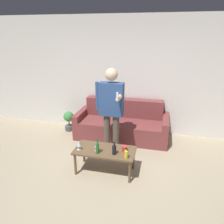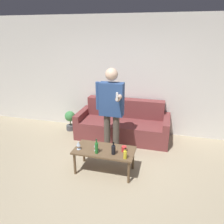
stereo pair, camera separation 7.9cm
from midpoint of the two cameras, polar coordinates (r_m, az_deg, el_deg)
ground_plane at (r=3.66m, az=-3.72°, el=-19.23°), size 16.00×16.00×0.00m
wall_back at (r=5.18m, az=4.16°, el=9.30°), size 8.00×0.06×2.70m
couch at (r=5.08m, az=3.33°, el=-3.28°), size 2.09×0.85×0.85m
coffee_table at (r=3.81m, az=-1.41°, el=-10.45°), size 1.04×0.51×0.43m
bottle_orange at (r=3.62m, az=1.02°, el=-9.79°), size 0.07×0.07×0.21m
bottle_green at (r=3.64m, az=-3.43°, el=-9.28°), size 0.06×0.06×0.26m
bottle_dark at (r=3.52m, az=4.12°, el=-11.00°), size 0.06×0.06×0.18m
wine_glass_near at (r=3.70m, az=-3.56°, el=-8.44°), size 0.07×0.07×0.18m
wine_glass_far at (r=3.78m, az=-8.18°, el=-8.21°), size 0.07×0.07×0.16m
cup_on_table at (r=3.72m, az=3.77°, el=-9.60°), size 0.09×0.09×0.09m
person_standing_front at (r=4.09m, az=0.36°, el=1.54°), size 0.53×0.45×1.73m
potted_plant at (r=5.51m, az=-10.48°, el=-1.84°), size 0.25×0.25×0.49m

